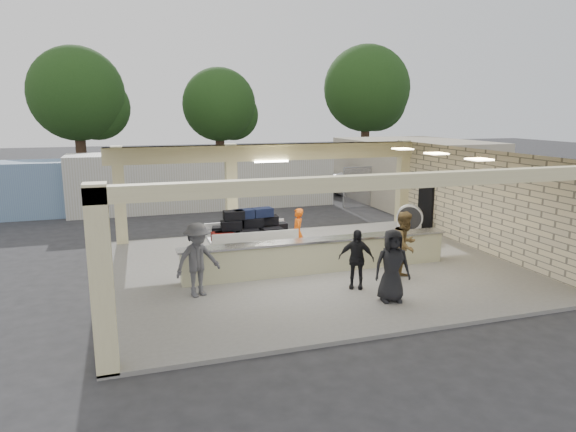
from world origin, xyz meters
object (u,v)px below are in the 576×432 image
object	(u,v)px
baggage_counter	(319,255)
passenger_b	(356,259)
car_white_b	(412,178)
container_white	(205,180)
car_white_a	(363,178)
car_dark	(336,178)
passenger_a	(405,245)
baggage_handler	(298,233)
passenger_c	(198,260)
luggage_cart	(249,231)
drum_fan	(410,218)
passenger_d	(392,266)
container_blue	(13,190)

from	to	relation	value
baggage_counter	passenger_b	size ratio (longest dim) A/B	5.12
passenger_b	car_white_b	distance (m)	19.23
car_white_b	container_white	size ratio (longest dim) A/B	0.34
car_white_b	container_white	world-z (taller)	container_white
car_white_a	car_dark	distance (m)	1.72
passenger_b	car_dark	size ratio (longest dim) A/B	0.38
baggage_counter	passenger_a	bearing A→B (deg)	-32.65
car_white_b	passenger_a	bearing A→B (deg)	147.62
baggage_handler	passenger_b	distance (m)	3.30
baggage_counter	container_white	size ratio (longest dim) A/B	0.65
baggage_counter	passenger_a	distance (m)	2.49
passenger_a	passenger_c	size ratio (longest dim) A/B	1.01
luggage_cart	car_white_b	distance (m)	17.80
passenger_a	passenger_c	world-z (taller)	passenger_a
drum_fan	car_dark	bearing A→B (deg)	114.35
drum_fan	passenger_a	world-z (taller)	passenger_a
passenger_b	car_white_b	xyz separation A→B (m)	(11.17, 15.65, -0.22)
passenger_c	baggage_handler	bearing A→B (deg)	14.38
passenger_a	container_white	xyz separation A→B (m)	(-3.56, 13.03, 0.32)
car_white_a	car_dark	xyz separation A→B (m)	(-1.33, 1.08, -0.08)
passenger_a	car_dark	bearing A→B (deg)	44.74
baggage_counter	car_white_a	distance (m)	16.28
passenger_a	passenger_d	world-z (taller)	passenger_a
passenger_b	passenger_d	size ratio (longest dim) A/B	0.88
baggage_handler	car_dark	xyz separation A→B (m)	(7.06, 13.49, -0.20)
passenger_b	container_blue	bearing A→B (deg)	155.76
container_white	car_dark	bearing A→B (deg)	21.64
passenger_a	passenger_c	distance (m)	5.74
baggage_counter	car_white_b	xyz separation A→B (m)	(11.59, 14.00, 0.09)
drum_fan	baggage_counter	bearing A→B (deg)	-112.58
passenger_c	container_blue	bearing A→B (deg)	94.88
car_white_a	baggage_handler	bearing A→B (deg)	138.63
drum_fan	car_white_a	size ratio (longest dim) A/B	0.20
baggage_handler	container_blue	xyz separation A→B (m)	(-10.02, 10.44, 0.35)
car_dark	passenger_b	bearing A→B (deg)	162.40
passenger_c	baggage_counter	bearing A→B (deg)	-6.73
baggage_counter	luggage_cart	world-z (taller)	luggage_cart
drum_fan	passenger_c	bearing A→B (deg)	-119.88
luggage_cart	passenger_b	distance (m)	4.23
luggage_cart	passenger_a	world-z (taller)	passenger_a
car_white_a	passenger_a	bearing A→B (deg)	150.62
passenger_a	container_blue	world-z (taller)	container_blue
passenger_c	container_white	world-z (taller)	container_white
passenger_c	container_white	distance (m)	12.86
baggage_handler	passenger_c	distance (m)	4.39
baggage_handler	car_white_a	world-z (taller)	baggage_handler
baggage_counter	baggage_handler	bearing A→B (deg)	93.97
passenger_c	car_white_a	xyz separation A→B (m)	(11.95, 14.98, -0.27)
passenger_b	passenger_c	bearing A→B (deg)	-161.37
luggage_cart	container_blue	bearing A→B (deg)	131.38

